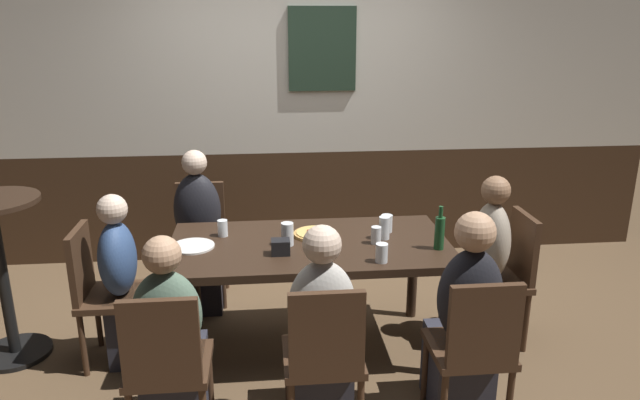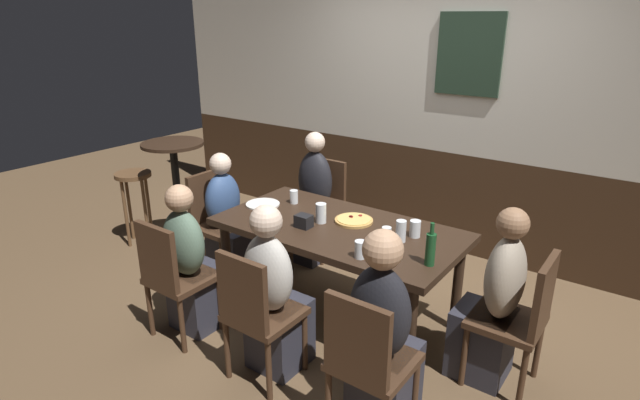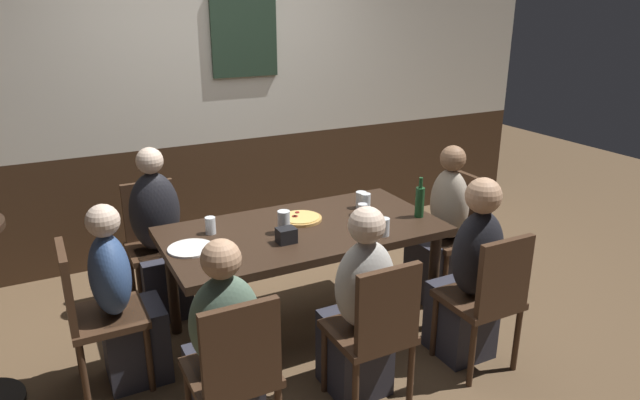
{
  "view_description": "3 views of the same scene",
  "coord_description": "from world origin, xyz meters",
  "px_view_note": "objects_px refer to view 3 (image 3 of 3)",
  "views": [
    {
      "loc": [
        -0.27,
        -3.37,
        2.08
      ],
      "look_at": [
        0.08,
        0.12,
        0.98
      ],
      "focal_mm": 32.89,
      "sensor_mm": 36.0,
      "label": 1
    },
    {
      "loc": [
        1.82,
        -2.73,
        2.14
      ],
      "look_at": [
        -0.19,
        0.04,
        0.88
      ],
      "focal_mm": 28.46,
      "sensor_mm": 36.0,
      "label": 2
    },
    {
      "loc": [
        -1.43,
        -3.02,
        2.1
      ],
      "look_at": [
        0.1,
        -0.05,
        0.92
      ],
      "focal_mm": 32.21,
      "sensor_mm": 36.0,
      "label": 3
    }
  ],
  "objects_px": {
    "chair_left_far": "(154,237)",
    "person_head_west": "(124,310)",
    "chair_left_near": "(235,369)",
    "pizza": "(301,218)",
    "beer_bottle_green": "(420,201)",
    "condiment_caddy": "(286,235)",
    "person_head_east": "(442,235)",
    "person_right_near": "(469,283)",
    "beer_glass_tall": "(361,201)",
    "chair_head_east": "(460,228)",
    "pint_glass_pale": "(384,228)",
    "highball_clear": "(363,213)",
    "chair_right_near": "(488,295)",
    "chair_mid_near": "(376,328)",
    "beer_glass_half": "(284,224)",
    "person_left_near": "(224,357)",
    "person_left_far": "(159,246)",
    "dining_table": "(303,240)",
    "plate_white_large": "(191,248)",
    "pint_glass_amber": "(365,205)",
    "person_mid_near": "(359,317)",
    "tumbler_water": "(211,227)",
    "chair_head_west": "(92,310)"
  },
  "relations": [
    {
      "from": "chair_right_near",
      "to": "chair_mid_near",
      "type": "bearing_deg",
      "value": 180.0
    },
    {
      "from": "person_head_east",
      "to": "dining_table",
      "type": "bearing_deg",
      "value": 180.0
    },
    {
      "from": "pint_glass_amber",
      "to": "beer_bottle_green",
      "type": "height_order",
      "value": "beer_bottle_green"
    },
    {
      "from": "chair_right_near",
      "to": "person_mid_near",
      "type": "xyz_separation_m",
      "value": [
        -0.76,
        0.16,
        -0.02
      ]
    },
    {
      "from": "highball_clear",
      "to": "condiment_caddy",
      "type": "relative_size",
      "value": 0.98
    },
    {
      "from": "chair_right_near",
      "to": "person_left_near",
      "type": "relative_size",
      "value": 0.8
    },
    {
      "from": "chair_head_east",
      "to": "pint_glass_pale",
      "type": "distance_m",
      "value": 1.0
    },
    {
      "from": "beer_glass_tall",
      "to": "dining_table",
      "type": "bearing_deg",
      "value": -163.92
    },
    {
      "from": "chair_left_far",
      "to": "beer_glass_tall",
      "type": "relative_size",
      "value": 7.71
    },
    {
      "from": "chair_head_west",
      "to": "beer_bottle_green",
      "type": "xyz_separation_m",
      "value": [
        2.05,
        -0.17,
        0.35
      ]
    },
    {
      "from": "pizza",
      "to": "tumbler_water",
      "type": "distance_m",
      "value": 0.59
    },
    {
      "from": "person_head_east",
      "to": "person_right_near",
      "type": "xyz_separation_m",
      "value": [
        -0.36,
        -0.7,
        0.02
      ]
    },
    {
      "from": "chair_left_far",
      "to": "tumbler_water",
      "type": "height_order",
      "value": "chair_left_far"
    },
    {
      "from": "chair_head_east",
      "to": "pint_glass_pale",
      "type": "bearing_deg",
      "value": -159.6
    },
    {
      "from": "pint_glass_pale",
      "to": "condiment_caddy",
      "type": "bearing_deg",
      "value": 163.16
    },
    {
      "from": "chair_head_west",
      "to": "tumbler_water",
      "type": "bearing_deg",
      "value": 13.3
    },
    {
      "from": "chair_head_west",
      "to": "person_right_near",
      "type": "bearing_deg",
      "value": -19.01
    },
    {
      "from": "chair_left_near",
      "to": "pizza",
      "type": "relative_size",
      "value": 3.2
    },
    {
      "from": "person_left_near",
      "to": "beer_glass_tall",
      "type": "bearing_deg",
      "value": 33.64
    },
    {
      "from": "beer_glass_tall",
      "to": "condiment_caddy",
      "type": "xyz_separation_m",
      "value": [
        -0.7,
        -0.31,
        -0.0
      ]
    },
    {
      "from": "chair_head_west",
      "to": "chair_right_near",
      "type": "relative_size",
      "value": 1.0
    },
    {
      "from": "person_head_east",
      "to": "person_mid_near",
      "type": "xyz_separation_m",
      "value": [
        -1.12,
        -0.7,
        -0.0
      ]
    },
    {
      "from": "person_mid_near",
      "to": "beer_bottle_green",
      "type": "relative_size",
      "value": 4.17
    },
    {
      "from": "person_right_near",
      "to": "beer_bottle_green",
      "type": "relative_size",
      "value": 4.33
    },
    {
      "from": "highball_clear",
      "to": "beer_glass_half",
      "type": "bearing_deg",
      "value": 176.98
    },
    {
      "from": "pint_glass_pale",
      "to": "chair_left_near",
      "type": "bearing_deg",
      "value": -155.11
    },
    {
      "from": "person_mid_near",
      "to": "tumbler_water",
      "type": "xyz_separation_m",
      "value": [
        -0.54,
        0.88,
        0.31
      ]
    },
    {
      "from": "person_left_near",
      "to": "highball_clear",
      "type": "distance_m",
      "value": 1.38
    },
    {
      "from": "person_left_far",
      "to": "person_head_west",
      "type": "bearing_deg",
      "value": -116.77
    },
    {
      "from": "beer_glass_tall",
      "to": "plate_white_large",
      "type": "bearing_deg",
      "value": -173.1
    },
    {
      "from": "chair_head_east",
      "to": "highball_clear",
      "type": "bearing_deg",
      "value": -176.81
    },
    {
      "from": "pint_glass_amber",
      "to": "condiment_caddy",
      "type": "bearing_deg",
      "value": -164.16
    },
    {
      "from": "chair_left_far",
      "to": "person_head_west",
      "type": "distance_m",
      "value": 0.94
    },
    {
      "from": "dining_table",
      "to": "person_left_far",
      "type": "relative_size",
      "value": 1.47
    },
    {
      "from": "beer_bottle_green",
      "to": "condiment_caddy",
      "type": "height_order",
      "value": "beer_bottle_green"
    },
    {
      "from": "pint_glass_pale",
      "to": "plate_white_large",
      "type": "height_order",
      "value": "pint_glass_pale"
    },
    {
      "from": "person_head_west",
      "to": "highball_clear",
      "type": "distance_m",
      "value": 1.56
    },
    {
      "from": "highball_clear",
      "to": "condiment_caddy",
      "type": "height_order",
      "value": "highball_clear"
    },
    {
      "from": "person_right_near",
      "to": "beer_glass_tall",
      "type": "height_order",
      "value": "person_right_near"
    },
    {
      "from": "chair_head_east",
      "to": "pint_glass_pale",
      "type": "height_order",
      "value": "chair_head_east"
    },
    {
      "from": "person_right_near",
      "to": "plate_white_large",
      "type": "bearing_deg",
      "value": 154.52
    },
    {
      "from": "beer_glass_half",
      "to": "plate_white_large",
      "type": "height_order",
      "value": "beer_glass_half"
    },
    {
      "from": "plate_white_large",
      "to": "pizza",
      "type": "bearing_deg",
      "value": 9.65
    },
    {
      "from": "beer_glass_half",
      "to": "chair_head_west",
      "type": "bearing_deg",
      "value": 178.99
    },
    {
      "from": "person_head_east",
      "to": "person_left_near",
      "type": "relative_size",
      "value": 1.04
    },
    {
      "from": "beer_glass_half",
      "to": "condiment_caddy",
      "type": "distance_m",
      "value": 0.15
    },
    {
      "from": "person_head_east",
      "to": "highball_clear",
      "type": "height_order",
      "value": "person_head_east"
    },
    {
      "from": "person_head_west",
      "to": "person_left_far",
      "type": "bearing_deg",
      "value": 63.23
    },
    {
      "from": "chair_head_east",
      "to": "tumbler_water",
      "type": "height_order",
      "value": "chair_head_east"
    },
    {
      "from": "person_right_near",
      "to": "beer_bottle_green",
      "type": "xyz_separation_m",
      "value": [
        0.01,
        0.53,
        0.35
      ]
    }
  ]
}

